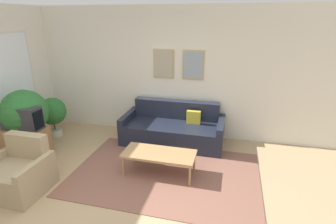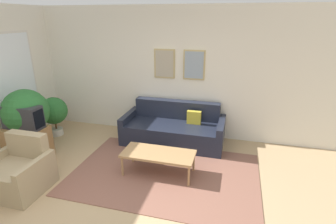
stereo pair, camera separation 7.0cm
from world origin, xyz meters
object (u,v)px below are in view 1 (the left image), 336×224
object	(u,v)px
couch	(173,129)
potted_plant_tall	(25,114)
tv	(22,118)
armchair	(18,174)
coffee_table	(159,155)

from	to	relation	value
couch	potted_plant_tall	xyz separation A→B (m)	(-2.51, -1.16, 0.53)
tv	potted_plant_tall	size ratio (longest dim) A/B	0.56
tv	potted_plant_tall	bearing A→B (deg)	118.42
tv	armchair	xyz separation A→B (m)	(0.54, -0.80, -0.53)
armchair	potted_plant_tall	xyz separation A→B (m)	(-0.65, 1.00, 0.53)
coffee_table	tv	xyz separation A→B (m)	(-2.45, -0.13, 0.45)
tv	potted_plant_tall	world-z (taller)	potted_plant_tall
coffee_table	armchair	bearing A→B (deg)	-153.94
couch	potted_plant_tall	world-z (taller)	potted_plant_tall
tv	potted_plant_tall	distance (m)	0.22
coffee_table	armchair	world-z (taller)	armchair
tv	armchair	size ratio (longest dim) A/B	0.84
coffee_table	tv	size ratio (longest dim) A/B	1.69
couch	armchair	distance (m)	2.84
coffee_table	potted_plant_tall	size ratio (longest dim) A/B	0.95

